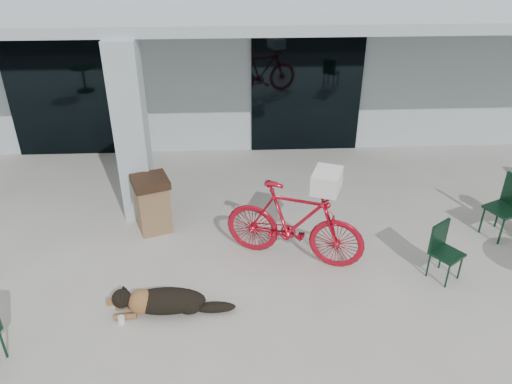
{
  "coord_description": "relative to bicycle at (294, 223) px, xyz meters",
  "views": [
    {
      "loc": [
        0.19,
        -5.48,
        4.79
      ],
      "look_at": [
        0.52,
        1.22,
        1.0
      ],
      "focal_mm": 35.0,
      "sensor_mm": 36.0,
      "label": 1
    }
  ],
  "objects": [
    {
      "name": "ground",
      "position": [
        -1.08,
        -0.84,
        -0.66
      ],
      "size": [
        80.0,
        80.0,
        0.0
      ],
      "primitive_type": "plane",
      "color": "#B3B0A9",
      "rests_on": "ground"
    },
    {
      "name": "building",
      "position": [
        -1.08,
        7.66,
        1.59
      ],
      "size": [
        22.0,
        7.0,
        4.5
      ],
      "primitive_type": "cube",
      "color": "#A9B9BF",
      "rests_on": "ground"
    },
    {
      "name": "storefront_glass_left",
      "position": [
        -4.28,
        4.14,
        0.69
      ],
      "size": [
        2.8,
        0.06,
        2.7
      ],
      "primitive_type": "cube",
      "color": "black",
      "rests_on": "ground"
    },
    {
      "name": "storefront_glass_right",
      "position": [
        0.72,
        4.14,
        0.69
      ],
      "size": [
        2.4,
        0.06,
        2.7
      ],
      "primitive_type": "cube",
      "color": "black",
      "rests_on": "ground"
    },
    {
      "name": "column",
      "position": [
        -2.58,
        1.46,
        0.9
      ],
      "size": [
        0.5,
        0.5,
        3.12
      ],
      "primitive_type": "cube",
      "color": "#A9B9BF",
      "rests_on": "ground"
    },
    {
      "name": "overhang",
      "position": [
        -1.08,
        2.76,
        2.55
      ],
      "size": [
        22.0,
        2.8,
        0.18
      ],
      "primitive_type": "cube",
      "color": "#A9B9BF",
      "rests_on": "column"
    },
    {
      "name": "bicycle",
      "position": [
        0.0,
        0.0,
        0.0
      ],
      "size": [
        2.26,
        1.36,
        1.31
      ],
      "primitive_type": "imported",
      "rotation": [
        0.0,
        0.0,
        1.2
      ],
      "color": "#B00E20",
      "rests_on": "ground"
    },
    {
      "name": "laundry_basket",
      "position": [
        0.42,
        -0.16,
        0.81
      ],
      "size": [
        0.53,
        0.61,
        0.3
      ],
      "primitive_type": "cube",
      "rotation": [
        0.0,
        0.0,
        1.2
      ],
      "color": "white",
      "rests_on": "bicycle"
    },
    {
      "name": "dog",
      "position": [
        -1.86,
        -1.12,
        -0.45
      ],
      "size": [
        1.28,
        0.5,
        0.42
      ],
      "primitive_type": null,
      "rotation": [
        0.0,
        0.0,
        0.07
      ],
      "color": "black",
      "rests_on": "ground"
    },
    {
      "name": "cup_near_dog",
      "position": [
        -2.43,
        -1.32,
        -0.6
      ],
      "size": [
        0.11,
        0.11,
        0.11
      ],
      "primitive_type": "cylinder",
      "rotation": [
        0.0,
        0.0,
        0.2
      ],
      "color": "white",
      "rests_on": "ground"
    },
    {
      "name": "cafe_chair_far_a",
      "position": [
        2.19,
        -0.58,
        -0.21
      ],
      "size": [
        0.58,
        0.59,
        0.88
      ],
      "primitive_type": null,
      "rotation": [
        0.0,
        0.0,
        0.62
      ],
      "color": "#11321F",
      "rests_on": "ground"
    },
    {
      "name": "cafe_chair_far_b",
      "position": [
        3.52,
        0.47,
        -0.13
      ],
      "size": [
        0.67,
        0.65,
        1.06
      ],
      "primitive_type": null,
      "rotation": [
        0.0,
        0.0,
        -1.14
      ],
      "color": "#11321F",
      "rests_on": "ground"
    },
    {
      "name": "trash_receptacle",
      "position": [
        -2.28,
        0.96,
        -0.17
      ],
      "size": [
        0.74,
        0.74,
        0.98
      ],
      "primitive_type": null,
      "rotation": [
        0.0,
        0.0,
        0.35
      ],
      "color": "brown",
      "rests_on": "ground"
    }
  ]
}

